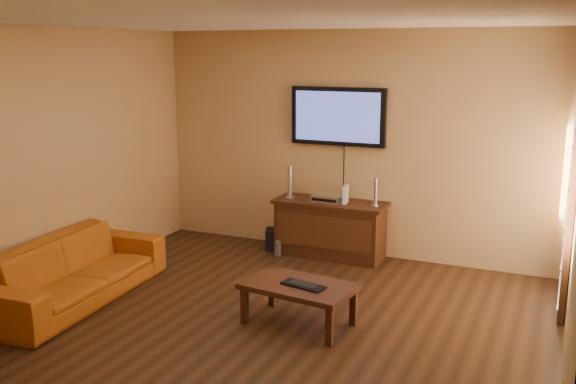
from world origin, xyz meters
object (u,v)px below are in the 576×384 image
Objects in this scene: sofa at (73,260)px; coffee_table at (299,289)px; keyboard at (303,285)px; bottle at (278,249)px; media_console at (330,229)px; speaker_left at (290,183)px; speaker_right at (375,193)px; television at (338,116)px; subwoofer at (276,239)px; av_receiver at (328,198)px; game_console at (345,194)px.

coffee_table is at bearing -84.74° from sofa.
sofa is 4.88× the size of keyboard.
sofa reaches higher than bottle.
media_console is 0.74m from speaker_left.
speaker_right is at bearing 86.62° from coffee_table.
television is at bearing 157.34° from speaker_right.
sofa reaches higher than subwoofer.
keyboard is at bearing -58.30° from bottle.
bottle is (-0.55, -0.32, -0.24)m from media_console.
media_console is 5.30× the size of subwoofer.
coffee_table is 1.95m from bottle.
coffee_table is 2.69× the size of speaker_left.
game_console is (0.22, -0.01, 0.07)m from av_receiver.
sofa is 2.37m from keyboard.
coffee_table is at bearing -81.22° from subwoofer.
av_receiver reaches higher than keyboard.
av_receiver is at bearing 104.65° from keyboard.
media_console is 6.27× the size of game_console.
coffee_table is at bearing -77.45° from media_console.
media_console is 0.75m from subwoofer.
coffee_table is 2.24m from speaker_left.
bottle is (-0.55, -0.54, -1.58)m from television.
coffee_table is at bearing -74.54° from av_receiver.
subwoofer is at bearing -178.61° from av_receiver.
game_console is 0.96× the size of bottle.
coffee_table is 0.50× the size of sofa.
media_console is 6.01× the size of bottle.
sofa is at bearing -135.70° from speaker_right.
sofa is 9.40× the size of bottle.
sofa is at bearing -170.76° from coffee_table.
sofa reaches higher than coffee_table.
media_console is at bearing -41.98° from sofa.
television is at bearing 44.43° from bottle.
coffee_table is at bearing -93.38° from speaker_right.
bottle is at bearing -96.00° from speaker_left.
speaker_right is (0.12, 1.97, 0.50)m from coffee_table.
media_console is 2.09m from keyboard.
game_console is at bearing 97.08° from coffee_table.
subwoofer is at bearing 173.79° from speaker_left.
coffee_table is at bearing -88.36° from game_console.
keyboard is (0.50, -2.03, 0.06)m from media_console.
keyboard is at bearing -35.73° from coffee_table.
speaker_right is at bearing -21.87° from subwoofer.
subwoofer is at bearing 117.87° from bottle.
coffee_table is 0.10m from keyboard.
keyboard is at bearing -73.16° from av_receiver.
bottle is 2.03m from keyboard.
speaker_right reaches higher than bottle.
sofa is at bearing -172.06° from keyboard.
subwoofer is at bearing 120.38° from coffee_table.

